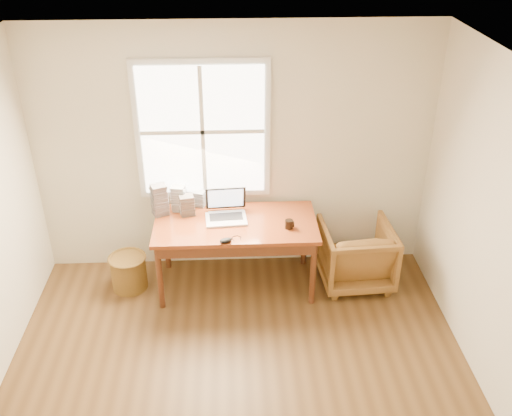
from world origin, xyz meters
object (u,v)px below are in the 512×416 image
(armchair, at_px, (356,254))
(laptop, at_px, (226,206))
(cd_stack_a, at_px, (179,198))
(wicker_stool, at_px, (129,272))
(coffee_mug, at_px, (289,224))
(desk, at_px, (236,224))

(armchair, height_order, laptop, laptop)
(laptop, distance_m, cd_stack_a, 0.53)
(wicker_stool, xyz_separation_m, coffee_mug, (1.62, -0.13, 0.61))
(armchair, relative_size, coffee_mug, 8.32)
(laptop, bearing_deg, armchair, -6.10)
(desk, xyz_separation_m, cd_stack_a, (-0.57, 0.27, 0.15))
(wicker_stool, height_order, coffee_mug, coffee_mug)
(desk, height_order, cd_stack_a, cd_stack_a)
(laptop, relative_size, coffee_mug, 5.13)
(laptop, bearing_deg, desk, -29.34)
(wicker_stool, relative_size, laptop, 0.80)
(armchair, height_order, cd_stack_a, cd_stack_a)
(wicker_stool, xyz_separation_m, cd_stack_a, (0.54, 0.27, 0.70))
(wicker_stool, height_order, cd_stack_a, cd_stack_a)
(coffee_mug, relative_size, cd_stack_a, 0.33)
(armchair, distance_m, wicker_stool, 2.34)
(desk, distance_m, cd_stack_a, 0.65)
(wicker_stool, bearing_deg, laptop, 2.45)
(desk, height_order, coffee_mug, coffee_mug)
(coffee_mug, xyz_separation_m, cd_stack_a, (-1.08, 0.41, 0.09))
(wicker_stool, distance_m, cd_stack_a, 0.93)
(laptop, bearing_deg, coffee_mug, -20.57)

